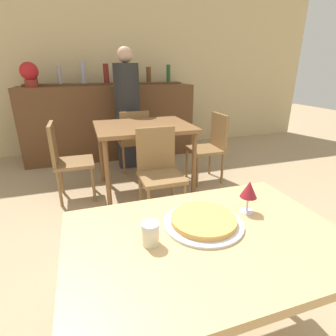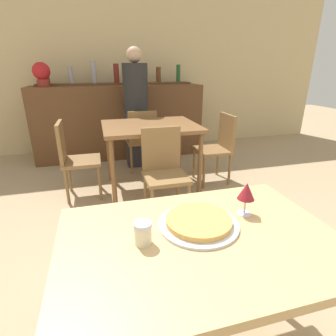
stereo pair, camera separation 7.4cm
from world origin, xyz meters
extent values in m
cube|color=#D1B784|center=(0.00, 3.95, 1.40)|extent=(8.00, 0.05, 2.80)
cube|color=tan|center=(0.00, 0.00, 0.70)|extent=(1.15, 0.78, 0.04)
cylinder|color=tan|center=(-0.51, 0.33, 0.34)|extent=(0.05, 0.05, 0.68)
cylinder|color=tan|center=(0.51, 0.33, 0.34)|extent=(0.05, 0.05, 0.68)
cube|color=brown|center=(0.21, 2.04, 0.76)|extent=(1.06, 0.87, 0.04)
cylinder|color=brown|center=(-0.26, 1.66, 0.37)|extent=(0.05, 0.05, 0.74)
cylinder|color=brown|center=(0.68, 1.66, 0.37)|extent=(0.05, 0.05, 0.74)
cylinder|color=brown|center=(-0.26, 2.41, 0.37)|extent=(0.05, 0.05, 0.74)
cylinder|color=brown|center=(0.68, 2.41, 0.37)|extent=(0.05, 0.05, 0.74)
cube|color=brown|center=(0.00, 3.44, 0.56)|extent=(2.60, 0.56, 1.13)
cube|color=brown|center=(0.00, 3.58, 1.14)|extent=(2.39, 0.24, 0.03)
cylinder|color=#5B3314|center=(-1.02, 3.58, 1.27)|extent=(0.07, 0.07, 0.23)
cylinder|color=#9999A3|center=(-0.68, 3.58, 1.28)|extent=(0.06, 0.06, 0.24)
cylinder|color=#9999A3|center=(-0.34, 3.58, 1.31)|extent=(0.07, 0.07, 0.32)
cylinder|color=maroon|center=(0.00, 3.58, 1.30)|extent=(0.09, 0.09, 0.28)
cylinder|color=#5B3314|center=(0.34, 3.58, 1.27)|extent=(0.08, 0.08, 0.23)
cylinder|color=#5B3314|center=(0.68, 3.58, 1.27)|extent=(0.08, 0.08, 0.24)
cylinder|color=#1E5123|center=(1.02, 3.58, 1.29)|extent=(0.07, 0.07, 0.27)
cube|color=olive|center=(0.21, 1.35, 0.41)|extent=(0.40, 0.40, 0.04)
cube|color=olive|center=(0.21, 1.54, 0.64)|extent=(0.38, 0.04, 0.42)
cylinder|color=olive|center=(0.04, 1.18, 0.20)|extent=(0.03, 0.03, 0.40)
cylinder|color=olive|center=(0.38, 1.18, 0.20)|extent=(0.03, 0.03, 0.40)
cylinder|color=olive|center=(0.04, 1.52, 0.20)|extent=(0.03, 0.03, 0.40)
cylinder|color=olive|center=(0.38, 1.52, 0.20)|extent=(0.03, 0.03, 0.40)
cube|color=olive|center=(0.21, 2.72, 0.41)|extent=(0.40, 0.40, 0.04)
cube|color=olive|center=(0.21, 2.54, 0.64)|extent=(0.38, 0.04, 0.42)
cylinder|color=olive|center=(0.38, 2.89, 0.20)|extent=(0.03, 0.03, 0.40)
cylinder|color=olive|center=(0.04, 2.89, 0.20)|extent=(0.03, 0.03, 0.40)
cylinder|color=olive|center=(0.38, 2.55, 0.20)|extent=(0.03, 0.03, 0.40)
cylinder|color=olive|center=(0.04, 2.55, 0.20)|extent=(0.03, 0.03, 0.40)
cube|color=olive|center=(-0.57, 2.04, 0.41)|extent=(0.40, 0.40, 0.04)
cube|color=olive|center=(-0.75, 2.04, 0.64)|extent=(0.04, 0.38, 0.42)
cylinder|color=olive|center=(-0.40, 1.87, 0.20)|extent=(0.03, 0.03, 0.40)
cylinder|color=olive|center=(-0.40, 2.21, 0.20)|extent=(0.03, 0.03, 0.40)
cylinder|color=olive|center=(-0.74, 1.87, 0.20)|extent=(0.03, 0.03, 0.40)
cylinder|color=olive|center=(-0.74, 2.21, 0.20)|extent=(0.03, 0.03, 0.40)
cube|color=olive|center=(0.99, 2.04, 0.41)|extent=(0.40, 0.40, 0.04)
cube|color=olive|center=(1.17, 2.04, 0.64)|extent=(0.04, 0.38, 0.42)
cylinder|color=olive|center=(0.82, 2.21, 0.20)|extent=(0.03, 0.03, 0.40)
cylinder|color=olive|center=(0.82, 1.87, 0.20)|extent=(0.03, 0.03, 0.40)
cylinder|color=olive|center=(1.16, 2.21, 0.20)|extent=(0.03, 0.03, 0.40)
cylinder|color=olive|center=(1.16, 1.87, 0.20)|extent=(0.03, 0.03, 0.40)
cylinder|color=silver|center=(0.02, 0.08, 0.73)|extent=(0.35, 0.35, 0.01)
cylinder|color=gold|center=(0.02, 0.08, 0.75)|extent=(0.29, 0.29, 0.02)
cylinder|color=beige|center=(-0.23, 0.02, 0.76)|extent=(0.07, 0.07, 0.07)
cylinder|color=silver|center=(-0.23, 0.02, 0.81)|extent=(0.07, 0.07, 0.02)
cube|color=#2D2D38|center=(0.18, 2.86, 0.39)|extent=(0.32, 0.18, 0.78)
cylinder|color=#262626|center=(0.18, 2.86, 1.11)|extent=(0.34, 0.34, 0.65)
sphere|color=tan|center=(0.18, 2.86, 1.54)|extent=(0.20, 0.20, 0.20)
cylinder|color=silver|center=(0.27, 0.12, 0.73)|extent=(0.07, 0.07, 0.00)
cylinder|color=silver|center=(0.27, 0.12, 0.77)|extent=(0.01, 0.01, 0.07)
cone|color=maroon|center=(0.27, 0.12, 0.84)|extent=(0.08, 0.08, 0.08)
cylinder|color=maroon|center=(-1.05, 3.39, 1.18)|extent=(0.16, 0.16, 0.10)
sphere|color=red|center=(-1.05, 3.39, 1.33)|extent=(0.24, 0.24, 0.24)
camera|label=1|loc=(-0.44, -0.81, 1.37)|focal=28.00mm
camera|label=2|loc=(-0.37, -0.84, 1.37)|focal=28.00mm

